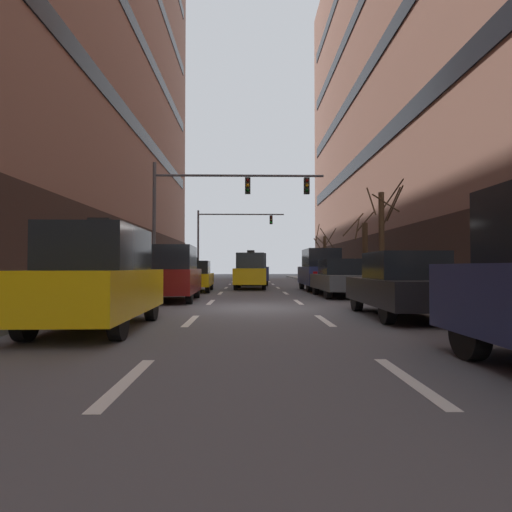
# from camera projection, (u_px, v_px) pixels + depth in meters

# --- Properties ---
(ground_plane) EXTENTS (120.00, 120.00, 0.00)m
(ground_plane) POSITION_uv_depth(u_px,v_px,m) (256.00, 308.00, 12.47)
(ground_plane) COLOR #515156
(sidewalk_left) EXTENTS (3.75, 80.00, 0.14)m
(sidewalk_left) POSITION_uv_depth(u_px,v_px,m) (40.00, 306.00, 12.35)
(sidewalk_left) COLOR gray
(sidewalk_left) RESTS_ON ground
(sidewalk_right) EXTENTS (3.75, 80.00, 0.14)m
(sidewalk_right) POSITION_uv_depth(u_px,v_px,m) (467.00, 305.00, 12.59)
(sidewalk_right) COLOR gray
(sidewalk_right) RESTS_ON ground
(lane_stripe_l1_s2) EXTENTS (0.16, 2.00, 0.01)m
(lane_stripe_l1_s2) POSITION_uv_depth(u_px,v_px,m) (126.00, 381.00, 4.44)
(lane_stripe_l1_s2) COLOR silver
(lane_stripe_l1_s2) RESTS_ON ground
(lane_stripe_l1_s3) EXTENTS (0.16, 2.00, 0.01)m
(lane_stripe_l1_s3) POSITION_uv_depth(u_px,v_px,m) (191.00, 321.00, 9.44)
(lane_stripe_l1_s3) COLOR silver
(lane_stripe_l1_s3) RESTS_ON ground
(lane_stripe_l1_s4) EXTENTS (0.16, 2.00, 0.01)m
(lane_stripe_l1_s4) POSITION_uv_depth(u_px,v_px,m) (211.00, 302.00, 14.44)
(lane_stripe_l1_s4) COLOR silver
(lane_stripe_l1_s4) RESTS_ON ground
(lane_stripe_l1_s5) EXTENTS (0.16, 2.00, 0.01)m
(lane_stripe_l1_s5) POSITION_uv_depth(u_px,v_px,m) (220.00, 293.00, 19.44)
(lane_stripe_l1_s5) COLOR silver
(lane_stripe_l1_s5) RESTS_ON ground
(lane_stripe_l1_s6) EXTENTS (0.16, 2.00, 0.01)m
(lane_stripe_l1_s6) POSITION_uv_depth(u_px,v_px,m) (226.00, 288.00, 24.43)
(lane_stripe_l1_s6) COLOR silver
(lane_stripe_l1_s6) RESTS_ON ground
(lane_stripe_l1_s7) EXTENTS (0.16, 2.00, 0.01)m
(lane_stripe_l1_s7) POSITION_uv_depth(u_px,v_px,m) (230.00, 284.00, 29.43)
(lane_stripe_l1_s7) COLOR silver
(lane_stripe_l1_s7) RESTS_ON ground
(lane_stripe_l1_s8) EXTENTS (0.16, 2.00, 0.01)m
(lane_stripe_l1_s8) POSITION_uv_depth(u_px,v_px,m) (233.00, 282.00, 34.43)
(lane_stripe_l1_s8) COLOR silver
(lane_stripe_l1_s8) RESTS_ON ground
(lane_stripe_l1_s9) EXTENTS (0.16, 2.00, 0.01)m
(lane_stripe_l1_s9) POSITION_uv_depth(u_px,v_px,m) (235.00, 280.00, 39.43)
(lane_stripe_l1_s9) COLOR silver
(lane_stripe_l1_s9) RESTS_ON ground
(lane_stripe_l1_s10) EXTENTS (0.16, 2.00, 0.01)m
(lane_stripe_l1_s10) POSITION_uv_depth(u_px,v_px,m) (236.00, 278.00, 44.42)
(lane_stripe_l1_s10) COLOR silver
(lane_stripe_l1_s10) RESTS_ON ground
(lane_stripe_l2_s2) EXTENTS (0.16, 2.00, 0.01)m
(lane_stripe_l2_s2) POSITION_uv_depth(u_px,v_px,m) (409.00, 380.00, 4.50)
(lane_stripe_l2_s2) COLOR silver
(lane_stripe_l2_s2) RESTS_ON ground
(lane_stripe_l2_s3) EXTENTS (0.16, 2.00, 0.01)m
(lane_stripe_l2_s3) POSITION_uv_depth(u_px,v_px,m) (325.00, 320.00, 9.50)
(lane_stripe_l2_s3) COLOR silver
(lane_stripe_l2_s3) RESTS_ON ground
(lane_stripe_l2_s4) EXTENTS (0.16, 2.00, 0.01)m
(lane_stripe_l2_s4) POSITION_uv_depth(u_px,v_px,m) (298.00, 302.00, 14.50)
(lane_stripe_l2_s4) COLOR silver
(lane_stripe_l2_s4) RESTS_ON ground
(lane_stripe_l2_s5) EXTENTS (0.16, 2.00, 0.01)m
(lane_stripe_l2_s5) POSITION_uv_depth(u_px,v_px,m) (285.00, 293.00, 19.49)
(lane_stripe_l2_s5) COLOR silver
(lane_stripe_l2_s5) RESTS_ON ground
(lane_stripe_l2_s6) EXTENTS (0.16, 2.00, 0.01)m
(lane_stripe_l2_s6) POSITION_uv_depth(u_px,v_px,m) (278.00, 288.00, 24.49)
(lane_stripe_l2_s6) COLOR silver
(lane_stripe_l2_s6) RESTS_ON ground
(lane_stripe_l2_s7) EXTENTS (0.16, 2.00, 0.01)m
(lane_stripe_l2_s7) POSITION_uv_depth(u_px,v_px,m) (273.00, 284.00, 29.49)
(lane_stripe_l2_s7) COLOR silver
(lane_stripe_l2_s7) RESTS_ON ground
(lane_stripe_l2_s8) EXTENTS (0.16, 2.00, 0.01)m
(lane_stripe_l2_s8) POSITION_uv_depth(u_px,v_px,m) (269.00, 282.00, 34.49)
(lane_stripe_l2_s8) COLOR silver
(lane_stripe_l2_s8) RESTS_ON ground
(lane_stripe_l2_s9) EXTENTS (0.16, 2.00, 0.01)m
(lane_stripe_l2_s9) POSITION_uv_depth(u_px,v_px,m) (267.00, 280.00, 39.48)
(lane_stripe_l2_s9) COLOR silver
(lane_stripe_l2_s9) RESTS_ON ground
(lane_stripe_l2_s10) EXTENTS (0.16, 2.00, 0.01)m
(lane_stripe_l2_s10) POSITION_uv_depth(u_px,v_px,m) (265.00, 278.00, 44.48)
(lane_stripe_l2_s10) COLOR silver
(lane_stripe_l2_s10) RESTS_ON ground
(taxi_driving_0) EXTENTS (1.87, 4.28, 2.23)m
(taxi_driving_0) POSITION_uv_depth(u_px,v_px,m) (99.00, 278.00, 8.19)
(taxi_driving_0) COLOR black
(taxi_driving_0) RESTS_ON ground
(taxi_driving_1) EXTENTS (1.84, 4.19, 1.72)m
(taxi_driving_1) POSITION_uv_depth(u_px,v_px,m) (194.00, 276.00, 20.79)
(taxi_driving_1) COLOR black
(taxi_driving_1) RESTS_ON ground
(taxi_driving_2) EXTENTS (1.93, 4.26, 2.20)m
(taxi_driving_2) POSITION_uv_depth(u_px,v_px,m) (251.00, 271.00, 23.27)
(taxi_driving_2) COLOR black
(taxi_driving_2) RESTS_ON ground
(taxi_driving_3) EXTENTS (1.96, 4.64, 2.43)m
(taxi_driving_3) POSITION_uv_depth(u_px,v_px,m) (251.00, 268.00, 41.44)
(taxi_driving_3) COLOR black
(taxi_driving_3) RESTS_ON ground
(car_driving_4) EXTENTS (1.86, 4.22, 2.02)m
(car_driving_4) POSITION_uv_depth(u_px,v_px,m) (173.00, 273.00, 15.06)
(car_driving_4) COLOR black
(car_driving_4) RESTS_ON ground
(car_driving_5) EXTENTS (1.97, 4.54, 2.18)m
(car_driving_5) POSITION_uv_depth(u_px,v_px,m) (253.00, 269.00, 28.59)
(car_driving_5) COLOR black
(car_driving_5) RESTS_ON ground
(car_parked_1) EXTENTS (1.86, 4.33, 1.62)m
(car_parked_1) POSITION_uv_depth(u_px,v_px,m) (402.00, 285.00, 10.16)
(car_parked_1) COLOR black
(car_parked_1) RESTS_ON ground
(car_parked_2) EXTENTS (1.85, 4.24, 1.58)m
(car_parked_2) POSITION_uv_depth(u_px,v_px,m) (340.00, 278.00, 17.10)
(car_parked_2) COLOR black
(car_parked_2) RESTS_ON ground
(car_parked_3) EXTENTS (1.90, 4.53, 2.19)m
(car_parked_3) POSITION_uv_depth(u_px,v_px,m) (321.00, 270.00, 21.58)
(car_parked_3) COLOR black
(car_parked_3) RESTS_ON ground
(traffic_signal_0) EXTENTS (8.81, 0.35, 6.49)m
(traffic_signal_0) POSITION_uv_depth(u_px,v_px,m) (213.00, 200.00, 21.02)
(traffic_signal_0) COLOR #4C4C51
(traffic_signal_0) RESTS_ON sidewalk_left
(traffic_signal_1) EXTENTS (8.36, 0.35, 6.56)m
(traffic_signal_1) POSITION_uv_depth(u_px,v_px,m) (224.00, 231.00, 39.37)
(traffic_signal_1) COLOR #4C4C51
(traffic_signal_1) RESTS_ON sidewalk_left
(street_tree_0) EXTENTS (1.80, 1.37, 4.21)m
(street_tree_0) POSITION_uv_depth(u_px,v_px,m) (364.00, 253.00, 22.35)
(street_tree_0) COLOR #4C3823
(street_tree_0) RESTS_ON sidewalk_right
(street_tree_1) EXTENTS (1.62, 1.63, 5.28)m
(street_tree_1) POSITION_uv_depth(u_px,v_px,m) (382.00, 236.00, 19.53)
(street_tree_1) COLOR #4C3823
(street_tree_1) RESTS_ON sidewalk_right
(street_tree_2) EXTENTS (1.79, 1.78, 4.79)m
(street_tree_2) POSITION_uv_depth(u_px,v_px,m) (324.00, 255.00, 34.07)
(street_tree_2) COLOR #4C3823
(street_tree_2) RESTS_ON sidewalk_right
(pedestrian_0) EXTENTS (0.36, 0.46, 1.61)m
(pedestrian_0) POSITION_uv_depth(u_px,v_px,m) (355.00, 270.00, 24.20)
(pedestrian_0) COLOR brown
(pedestrian_0) RESTS_ON sidewalk_right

